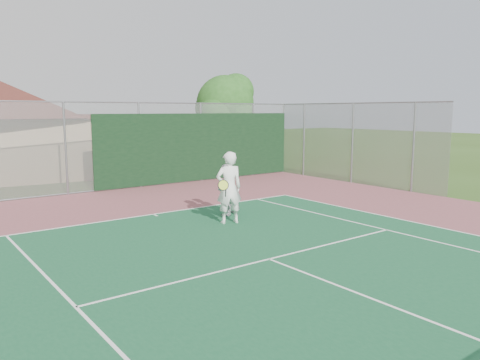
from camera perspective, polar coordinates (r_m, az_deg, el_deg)
name	(u,v)px	position (r m, az deg, el deg)	size (l,w,h in m)	color
back_fence	(142,147)	(19.85, -11.83, 3.93)	(20.08, 0.11, 3.53)	gray
side_fence_right	(352,143)	(21.18, 13.53, 4.37)	(0.08, 9.00, 3.50)	gray
tree	(227,106)	(25.70, -1.64, 8.96)	(3.71, 3.52, 5.18)	#322012
player_white_front	(229,188)	(13.10, -1.36, -1.01)	(1.02, 0.80, 2.03)	white
player_grey_back	(226,190)	(14.14, -1.69, -1.25)	(0.93, 0.84, 1.57)	#A0A2A5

